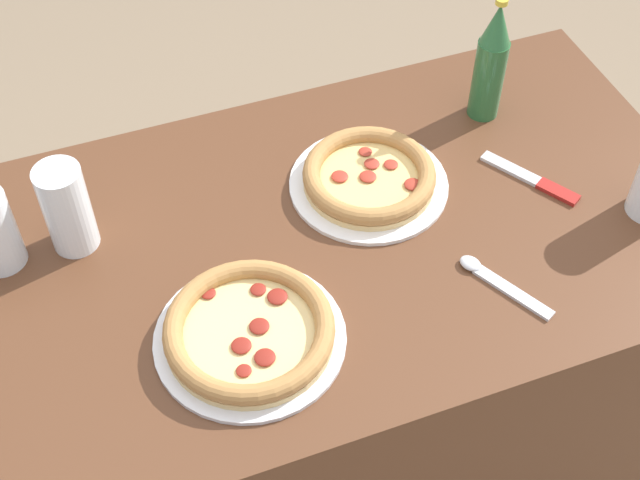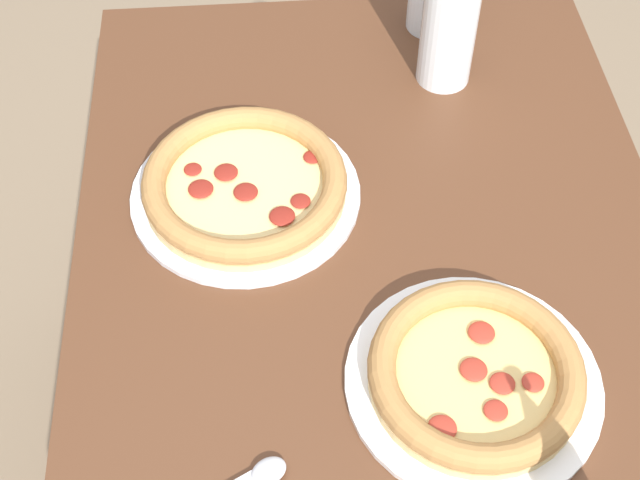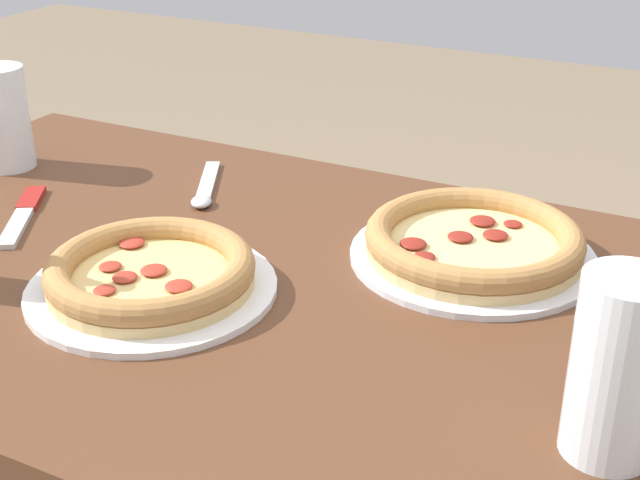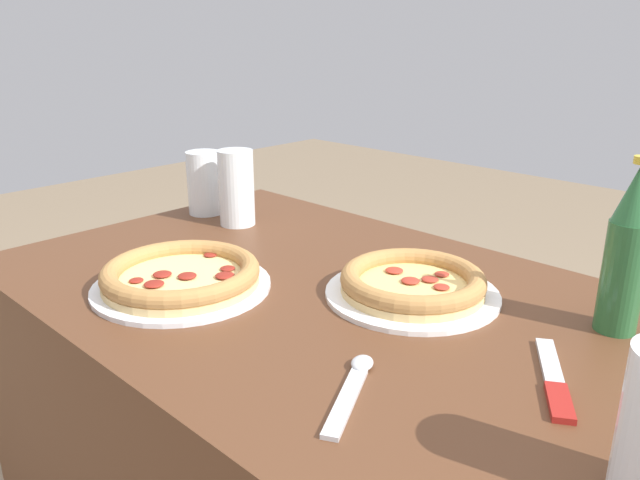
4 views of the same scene
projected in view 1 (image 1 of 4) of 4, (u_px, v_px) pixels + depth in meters
The scene contains 8 objects.
ground_plane at pixel (340, 443), 2.01m from camera, with size 8.00×8.00×0.00m, color #847056.
table at pixel (343, 354), 1.74m from camera, with size 1.23×0.72×0.73m.
pizza_margherita at pixel (249, 332), 1.30m from camera, with size 0.29×0.29×0.04m.
pizza_pepperoni at pixel (369, 178), 1.51m from camera, with size 0.27×0.27×0.04m.
glass_cola at pixel (68, 212), 1.39m from camera, with size 0.07×0.07×0.16m.
beer_bottle at pixel (491, 62), 1.56m from camera, with size 0.06×0.06×0.25m.
knife at pixel (534, 180), 1.53m from camera, with size 0.12×0.17×0.01m.
spoon at pixel (494, 279), 1.39m from camera, with size 0.10×0.16×0.01m.
Camera 1 is at (0.38, 0.89, 1.82)m, focal length 50.00 mm.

